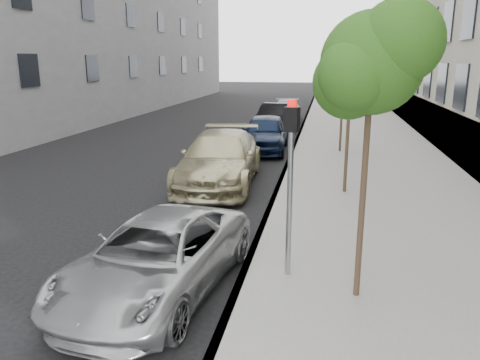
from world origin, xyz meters
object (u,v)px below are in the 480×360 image
(tree_far, at_px, (345,69))
(suv, at_px, (220,159))
(minivan, at_px, (157,257))
(tree_mid, at_px, (352,73))
(sedan_rear, at_px, (286,110))
(sedan_blue, at_px, (265,133))
(tree_near, at_px, (374,63))
(sedan_black, at_px, (276,118))
(signal_pole, at_px, (290,169))

(tree_far, xyz_separation_m, suv, (-4.03, -5.79, -2.78))
(minivan, relative_size, suv, 0.81)
(tree_mid, bearing_deg, sedan_rear, 100.66)
(tree_mid, height_order, sedan_blue, tree_mid)
(tree_near, xyz_separation_m, sedan_rear, (-3.33, 24.18, -3.27))
(tree_near, distance_m, tree_far, 13.00)
(tree_far, relative_size, suv, 0.75)
(sedan_blue, bearing_deg, sedan_rear, 87.98)
(sedan_blue, bearing_deg, suv, -98.77)
(tree_mid, distance_m, sedan_rear, 18.23)
(minivan, bearing_deg, sedan_blue, 96.97)
(suv, height_order, sedan_black, suv)
(tree_mid, height_order, signal_pole, tree_mid)
(tree_mid, bearing_deg, signal_pole, -101.80)
(tree_far, relative_size, minivan, 0.93)
(minivan, height_order, sedan_blue, sedan_blue)
(tree_near, xyz_separation_m, tree_mid, (-0.00, 6.50, -0.32))
(tree_mid, height_order, sedan_black, tree_mid)
(tree_mid, relative_size, suv, 0.74)
(tree_near, relative_size, sedan_rear, 1.01)
(signal_pole, bearing_deg, tree_mid, 92.49)
(minivan, height_order, sedan_black, sedan_black)
(minivan, xyz_separation_m, suv, (-0.57, 7.46, 0.19))
(suv, bearing_deg, minivan, -88.70)
(tree_far, bearing_deg, signal_pole, -95.69)
(tree_near, relative_size, suv, 0.81)
(sedan_rear, bearing_deg, tree_mid, -82.67)
(sedan_blue, bearing_deg, tree_near, -77.83)
(minivan, bearing_deg, tree_far, 82.89)
(signal_pole, xyz_separation_m, sedan_blue, (-2.09, 12.57, -1.32))
(signal_pole, bearing_deg, sedan_rear, 109.36)
(sedan_black, bearing_deg, sedan_blue, -82.65)
(sedan_black, bearing_deg, sedan_rear, 95.03)
(signal_pole, bearing_deg, sedan_black, 111.18)
(signal_pole, bearing_deg, tree_far, 98.61)
(tree_near, height_order, minivan, tree_near)
(tree_mid, relative_size, sedan_rear, 0.91)
(tree_near, bearing_deg, suv, 119.20)
(tree_mid, distance_m, sedan_black, 13.10)
(tree_mid, xyz_separation_m, sedan_black, (-3.44, 12.32, -2.83))
(tree_mid, height_order, suv, tree_mid)
(sedan_rear, bearing_deg, sedan_black, -94.52)
(sedan_blue, bearing_deg, tree_far, -4.75)
(sedan_black, height_order, sedan_rear, sedan_black)
(sedan_black, bearing_deg, tree_near, -73.42)
(signal_pole, bearing_deg, tree_near, -11.02)
(tree_far, xyz_separation_m, sedan_black, (-3.44, 5.82, -2.83))
(sedan_black, relative_size, sedan_rear, 1.03)
(tree_mid, distance_m, suv, 4.95)
(tree_mid, xyz_separation_m, minivan, (-3.46, -6.74, -2.97))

